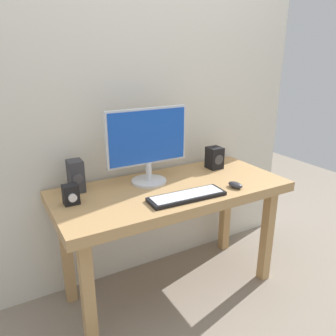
# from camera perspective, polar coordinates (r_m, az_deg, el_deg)

# --- Properties ---
(ground_plane) EXTENTS (6.00, 6.00, 0.00)m
(ground_plane) POSITION_cam_1_polar(r_m,az_deg,el_deg) (2.34, 0.61, -19.80)
(ground_plane) COLOR gray
(wall_back) EXTENTS (2.35, 0.04, 3.00)m
(wall_back) POSITION_cam_1_polar(r_m,az_deg,el_deg) (2.13, -4.24, 19.85)
(wall_back) COLOR silver
(wall_back) RESTS_ON ground_plane
(desk) EXTENTS (1.39, 0.62, 0.72)m
(desk) POSITION_cam_1_polar(r_m,az_deg,el_deg) (2.01, 0.67, -5.53)
(desk) COLOR tan
(desk) RESTS_ON ground_plane
(monitor) EXTENTS (0.51, 0.21, 0.45)m
(monitor) POSITION_cam_1_polar(r_m,az_deg,el_deg) (1.96, -3.52, 4.28)
(monitor) COLOR silver
(monitor) RESTS_ON desk
(keyboard_primary) EXTENTS (0.44, 0.15, 0.02)m
(keyboard_primary) POSITION_cam_1_polar(r_m,az_deg,el_deg) (1.81, 3.26, -4.85)
(keyboard_primary) COLOR black
(keyboard_primary) RESTS_ON desk
(mouse) EXTENTS (0.07, 0.10, 0.03)m
(mouse) POSITION_cam_1_polar(r_m,az_deg,el_deg) (1.99, 11.48, -2.86)
(mouse) COLOR #333338
(mouse) RESTS_ON desk
(speaker_right) EXTENTS (0.09, 0.10, 0.15)m
(speaker_right) POSITION_cam_1_polar(r_m,az_deg,el_deg) (2.28, 7.98, 1.74)
(speaker_right) COLOR black
(speaker_right) RESTS_ON desk
(speaker_left) EXTENTS (0.08, 0.10, 0.18)m
(speaker_left) POSITION_cam_1_polar(r_m,az_deg,el_deg) (1.94, -15.53, -1.33)
(speaker_left) COLOR #333338
(speaker_left) RESTS_ON desk
(audio_controller) EXTENTS (0.08, 0.08, 0.11)m
(audio_controller) POSITION_cam_1_polar(r_m,az_deg,el_deg) (1.80, -16.33, -4.40)
(audio_controller) COLOR black
(audio_controller) RESTS_ON desk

